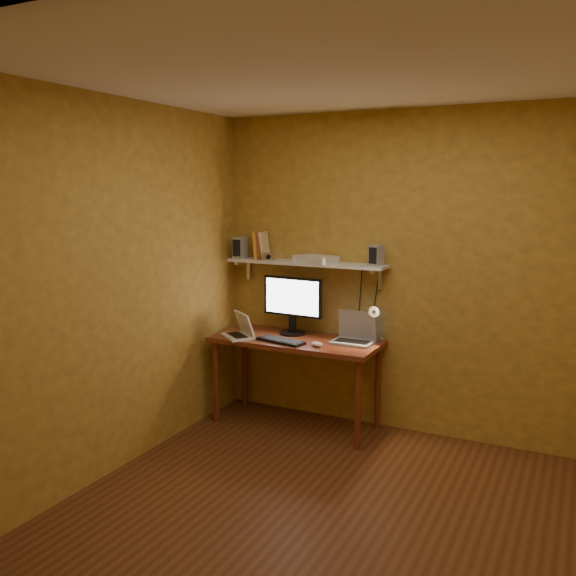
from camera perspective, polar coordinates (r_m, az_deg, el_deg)
The scene contains 14 objects.
room at distance 3.45m, azimuth 5.28°, elevation -2.13°, with size 3.44×3.24×2.64m.
desk at distance 5.10m, azimuth 0.75°, elevation -5.69°, with size 1.40×0.60×0.75m.
wall_shelf at distance 5.14m, azimuth 1.71°, elevation 2.32°, with size 1.40×0.25×0.21m.
monitor at distance 5.18m, azimuth 0.43°, elevation -1.34°, with size 0.55×0.24×0.49m.
laptop at distance 4.96m, azimuth 6.27°, elevation -4.34°, with size 0.33×0.25×0.25m.
netbook at distance 5.13m, azimuth -4.48°, elevation -3.98°, with size 0.35×0.33×0.21m.
keyboard at distance 4.96m, azimuth -0.68°, elevation -4.96°, with size 0.41×0.14×0.02m, color black.
mouse at distance 4.82m, azimuth 2.72°, elevation -5.28°, with size 0.10×0.07×0.04m, color silver.
desk_lamp at distance 4.90m, azimuth 8.38°, elevation -2.85°, with size 0.09×0.23×0.38m.
speaker_left at distance 5.41m, azimuth -4.51°, elevation 3.80°, with size 0.10×0.10×0.18m, color gray.
speaker_right at distance 4.91m, azimuth 8.27°, elevation 3.06°, with size 0.09×0.09×0.16m, color gray.
books at distance 5.34m, azimuth -2.53°, elevation 4.03°, with size 0.15×0.17×0.24m.
shelf_camera at distance 5.20m, azimuth -1.83°, elevation 2.95°, with size 0.11×0.07×0.07m.
router at distance 5.08m, azimuth 2.62°, elevation 2.74°, with size 0.33×0.22×0.06m, color silver.
Camera 1 is at (1.22, -3.15, 1.98)m, focal length 38.00 mm.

